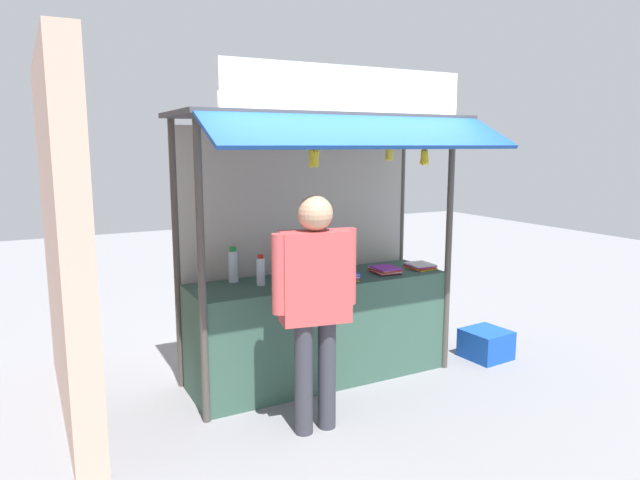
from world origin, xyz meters
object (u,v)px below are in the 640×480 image
(banana_bunch_inner_right, at_px, (314,158))
(vendor_person, at_px, (315,293))
(water_bottle_far_left, at_px, (261,271))
(magazine_stack_far_right, at_px, (420,266))
(magazine_stack_back_right, at_px, (342,276))
(plastic_crate, at_px, (486,344))
(magazine_stack_back_left, at_px, (312,284))
(water_bottle_front_right, at_px, (233,265))
(banana_bunch_inner_left, at_px, (389,151))
(magazine_stack_center, at_px, (385,270))
(water_bottle_front_left, at_px, (315,262))
(banana_bunch_leftmost, at_px, (424,157))

(banana_bunch_inner_right, bearing_deg, vendor_person, -116.01)
(water_bottle_far_left, height_order, vendor_person, vendor_person)
(magazine_stack_far_right, xyz_separation_m, magazine_stack_back_right, (-0.93, -0.09, 0.02))
(plastic_crate, bearing_deg, magazine_stack_back_left, 176.27)
(water_bottle_far_left, xyz_separation_m, water_bottle_front_right, (-0.17, 0.23, 0.02))
(water_bottle_far_left, xyz_separation_m, magazine_stack_far_right, (1.62, -0.09, -0.10))
(magazine_stack_back_left, distance_m, banana_bunch_inner_left, 1.29)
(magazine_stack_far_right, xyz_separation_m, magazine_stack_center, (-0.42, -0.01, 0.01))
(banana_bunch_inner_right, distance_m, plastic_crate, 2.75)
(banana_bunch_inner_right, bearing_deg, magazine_stack_far_right, 15.20)
(water_bottle_front_right, distance_m, banana_bunch_inner_left, 1.66)
(magazine_stack_center, bearing_deg, magazine_stack_far_right, 1.68)
(water_bottle_front_left, distance_m, magazine_stack_center, 0.68)
(magazine_stack_center, bearing_deg, banana_bunch_inner_left, -122.24)
(water_bottle_front_left, bearing_deg, plastic_crate, -13.63)
(water_bottle_front_right, bearing_deg, magazine_stack_center, -13.60)
(water_bottle_far_left, xyz_separation_m, magazine_stack_center, (1.21, -0.11, -0.10))
(magazine_stack_far_right, distance_m, magazine_stack_back_right, 0.93)
(magazine_stack_back_right, bearing_deg, magazine_stack_back_left, -170.32)
(banana_bunch_inner_left, bearing_deg, water_bottle_front_right, 149.23)
(magazine_stack_back_right, distance_m, banana_bunch_leftmost, 1.26)
(water_bottle_front_left, relative_size, vendor_person, 0.17)
(banana_bunch_inner_left, relative_size, banana_bunch_leftmost, 0.86)
(water_bottle_front_left, height_order, magazine_stack_back_right, water_bottle_front_left)
(magazine_stack_back_left, bearing_deg, magazine_stack_back_right, 9.68)
(water_bottle_front_right, xyz_separation_m, magazine_stack_center, (1.37, -0.33, -0.12))
(water_bottle_front_right, bearing_deg, water_bottle_front_left, -13.12)
(magazine_stack_back_right, bearing_deg, water_bottle_far_left, 165.54)
(magazine_stack_back_left, bearing_deg, water_bottle_front_right, 139.58)
(magazine_stack_far_right, xyz_separation_m, vendor_person, (-1.55, -0.78, 0.10))
(magazine_stack_back_right, relative_size, vendor_person, 0.15)
(magazine_stack_center, bearing_deg, water_bottle_front_right, 166.40)
(water_bottle_front_right, xyz_separation_m, banana_bunch_leftmost, (1.52, -0.69, 0.94))
(water_bottle_far_left, relative_size, water_bottle_front_right, 0.86)
(water_bottle_far_left, relative_size, plastic_crate, 0.65)
(water_bottle_front_right, height_order, banana_bunch_leftmost, banana_bunch_leftmost)
(plastic_crate, bearing_deg, water_bottle_front_left, 166.37)
(water_bottle_far_left, height_order, magazine_stack_far_right, water_bottle_far_left)
(water_bottle_front_right, height_order, banana_bunch_inner_left, banana_bunch_inner_left)
(magazine_stack_back_right, height_order, magazine_stack_back_left, magazine_stack_back_right)
(water_bottle_front_right, xyz_separation_m, plastic_crate, (2.44, -0.59, -0.94))
(magazine_stack_back_right, relative_size, banana_bunch_leftmost, 0.91)
(water_bottle_far_left, bearing_deg, water_bottle_front_left, 6.04)
(magazine_stack_back_left, xyz_separation_m, banana_bunch_inner_right, (-0.10, -0.23, 1.07))
(magazine_stack_back_right, bearing_deg, vendor_person, -132.13)
(magazine_stack_back_right, bearing_deg, water_bottle_front_left, 121.10)
(water_bottle_far_left, relative_size, magazine_stack_back_left, 0.90)
(banana_bunch_leftmost, relative_size, vendor_person, 0.17)
(magazine_stack_center, bearing_deg, magazine_stack_back_right, -171.68)
(magazine_stack_back_right, xyz_separation_m, banana_bunch_inner_right, (-0.42, -0.28, 1.05))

